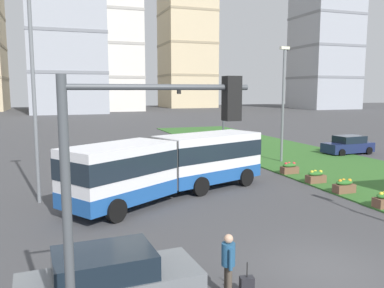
% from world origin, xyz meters
% --- Properties ---
extents(ground_plane, '(260.00, 260.00, 0.00)m').
position_xyz_m(ground_plane, '(0.00, 0.00, 0.00)').
color(ground_plane, '#424244').
extents(grass_median, '(10.00, 70.00, 0.08)m').
position_xyz_m(grass_median, '(11.03, 10.00, 0.04)').
color(grass_median, '#336628').
rests_on(grass_median, ground_plane).
extents(articulated_bus, '(11.58, 7.43, 3.00)m').
position_xyz_m(articulated_bus, '(-2.10, 9.67, 1.65)').
color(articulated_bus, white).
rests_on(articulated_bus, ground).
extents(car_navy_sedan, '(4.51, 2.26, 1.58)m').
position_xyz_m(car_navy_sedan, '(16.07, 17.79, 0.75)').
color(car_navy_sedan, '#19234C').
rests_on(car_navy_sedan, ground).
extents(car_grey_wagon, '(4.49, 2.21, 1.58)m').
position_xyz_m(car_grey_wagon, '(-6.54, -0.23, 0.75)').
color(car_grey_wagon, slate).
rests_on(car_grey_wagon, ground).
extents(pedestrian_crossing, '(0.36, 0.57, 1.74)m').
position_xyz_m(pedestrian_crossing, '(-3.51, -0.58, 1.00)').
color(pedestrian_crossing, '#4C4238').
rests_on(pedestrian_crossing, ground).
extents(rolling_suitcase, '(0.39, 0.30, 0.97)m').
position_xyz_m(rolling_suitcase, '(-3.06, -0.78, 0.31)').
color(rolling_suitcase, '#232328').
rests_on(rolling_suitcase, ground).
extents(flower_planter_2, '(1.10, 0.56, 0.74)m').
position_xyz_m(flower_planter_2, '(6.63, 7.04, 0.43)').
color(flower_planter_2, brown).
rests_on(flower_planter_2, grass_median).
extents(flower_planter_3, '(1.10, 0.56, 0.74)m').
position_xyz_m(flower_planter_3, '(6.63, 9.45, 0.43)').
color(flower_planter_3, brown).
rests_on(flower_planter_3, grass_median).
extents(flower_planter_4, '(1.10, 0.56, 0.74)m').
position_xyz_m(flower_planter_4, '(6.63, 12.18, 0.43)').
color(flower_planter_4, brown).
rests_on(flower_planter_4, grass_median).
extents(traffic_light_near_left, '(3.29, 0.28, 5.68)m').
position_xyz_m(traffic_light_near_left, '(-6.43, -3.00, 3.90)').
color(traffic_light_near_left, '#474C51').
rests_on(traffic_light_near_left, ground).
extents(traffic_light_far_right, '(4.42, 0.28, 5.93)m').
position_xyz_m(traffic_light_far_right, '(4.76, 22.00, 4.12)').
color(traffic_light_far_right, '#474C51').
rests_on(traffic_light_far_right, ground).
extents(streetlight_left, '(0.70, 0.28, 9.86)m').
position_xyz_m(streetlight_left, '(-8.50, 10.59, 5.38)').
color(streetlight_left, slate).
rests_on(streetlight_left, ground).
extents(streetlight_median, '(0.70, 0.28, 8.60)m').
position_xyz_m(streetlight_median, '(8.53, 16.24, 4.74)').
color(streetlight_median, slate).
rests_on(streetlight_median, ground).
extents(apartment_tower_centre, '(14.24, 19.41, 50.72)m').
position_xyz_m(apartment_tower_centre, '(7.89, 101.52, 25.38)').
color(apartment_tower_centre, silver).
rests_on(apartment_tower_centre, ground).
extents(apartment_tower_eastcentre, '(15.55, 16.75, 39.00)m').
position_xyz_m(apartment_tower_eastcentre, '(33.37, 113.39, 19.52)').
color(apartment_tower_eastcentre, beige).
rests_on(apartment_tower_eastcentre, ground).
extents(apartment_tower_east, '(16.02, 16.14, 52.79)m').
position_xyz_m(apartment_tower_east, '(68.76, 90.54, 26.42)').
color(apartment_tower_east, '#9EA3AD').
rests_on(apartment_tower_east, ground).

